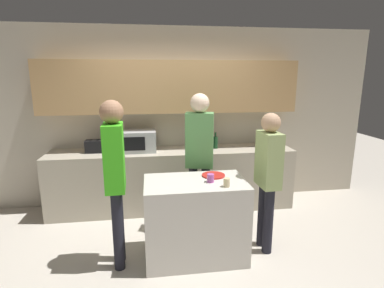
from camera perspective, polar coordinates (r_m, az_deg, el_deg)
name	(u,v)px	position (r m, az deg, el deg)	size (l,w,h in m)	color
ground_plane	(184,260)	(3.53, -1.61, -21.27)	(14.00, 14.00, 0.00)	beige
back_wall	(171,106)	(4.60, -4.09, 7.27)	(6.40, 0.40, 2.70)	beige
back_counter	(173,179)	(4.57, -3.63, -6.71)	(3.60, 0.62, 0.91)	#B7AD99
kitchen_island	(195,219)	(3.39, 0.61, -14.14)	(1.09, 0.65, 0.89)	beige
microwave	(138,141)	(4.43, -10.27, 0.58)	(0.52, 0.39, 0.30)	#B7BABC
toaster	(95,146)	(4.52, -18.02, -0.40)	(0.26, 0.16, 0.18)	black
potted_plant	(265,134)	(4.76, 13.82, 1.84)	(0.14, 0.14, 0.39)	#333D4C
bottle_0	(196,141)	(4.57, 0.82, 0.51)	(0.09, 0.09, 0.26)	#472814
bottle_1	(203,141)	(4.57, 2.08, 0.64)	(0.08, 0.08, 0.29)	maroon
bottle_2	(210,144)	(4.46, 3.45, 0.01)	(0.08, 0.08, 0.23)	black
bottle_3	(215,142)	(4.55, 4.46, 0.34)	(0.08, 0.08, 0.25)	#194723
plate_on_island	(213,175)	(3.38, 4.10, -5.96)	(0.26, 0.26, 0.01)	red
cup_0	(211,178)	(3.18, 3.56, -6.50)	(0.08, 0.08, 0.09)	#B853AE
cup_1	(227,182)	(3.07, 6.62, -7.29)	(0.07, 0.07, 0.09)	beige
person_left	(115,170)	(3.11, -14.47, -4.83)	(0.23, 0.35, 1.76)	black
person_center	(268,171)	(3.44, 14.28, -5.08)	(0.21, 0.35, 1.60)	black
person_right	(200,151)	(3.73, 1.44, -1.25)	(0.38, 0.26, 1.78)	black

